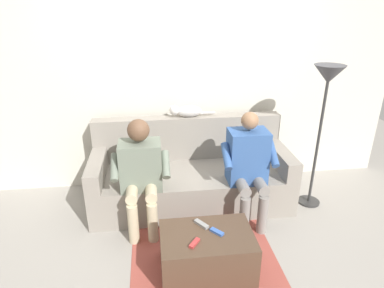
{
  "coord_description": "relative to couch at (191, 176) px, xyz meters",
  "views": [
    {
      "loc": [
        0.4,
        3.15,
        2.11
      ],
      "look_at": [
        0.0,
        -0.02,
        0.75
      ],
      "focal_mm": 31.28,
      "sensor_mm": 36.0,
      "label": 1
    }
  ],
  "objects": [
    {
      "name": "ground_plane",
      "position": [
        0.0,
        0.74,
        -0.3
      ],
      "size": [
        8.0,
        8.0,
        0.0
      ],
      "primitive_type": "plane",
      "color": "gray"
    },
    {
      "name": "back_wall",
      "position": [
        0.0,
        -0.51,
        1.04
      ],
      "size": [
        5.02,
        0.06,
        2.67
      ],
      "primitive_type": "cube",
      "color": "beige",
      "rests_on": "ground"
    },
    {
      "name": "couch",
      "position": [
        0.0,
        0.0,
        0.0
      ],
      "size": [
        2.14,
        0.86,
        0.91
      ],
      "color": "gray",
      "rests_on": "ground"
    },
    {
      "name": "coffee_table",
      "position": [
        0.0,
        1.11,
        -0.12
      ],
      "size": [
        0.76,
        0.51,
        0.37
      ],
      "color": "#4C3828",
      "rests_on": "ground"
    },
    {
      "name": "person_left_seated",
      "position": [
        -0.53,
        0.4,
        0.34
      ],
      "size": [
        0.54,
        0.52,
        1.14
      ],
      "color": "#335693",
      "rests_on": "ground"
    },
    {
      "name": "person_right_seated",
      "position": [
        0.53,
        0.4,
        0.33
      ],
      "size": [
        0.55,
        0.52,
        1.11
      ],
      "color": "slate",
      "rests_on": "ground"
    },
    {
      "name": "cat_on_backrest",
      "position": [
        0.01,
        -0.29,
        0.68
      ],
      "size": [
        0.51,
        0.14,
        0.14
      ],
      "color": "silver",
      "rests_on": "couch"
    },
    {
      "name": "remote_gray",
      "position": [
        0.03,
        0.99,
        0.08
      ],
      "size": [
        0.12,
        0.14,
        0.03
      ],
      "primitive_type": "cube",
      "rotation": [
        0.0,
        0.0,
        2.2
      ],
      "color": "gray",
      "rests_on": "coffee_table"
    },
    {
      "name": "remote_red",
      "position": [
        0.12,
        1.22,
        0.08
      ],
      "size": [
        0.1,
        0.12,
        0.02
      ],
      "primitive_type": "cube",
      "rotation": [
        0.0,
        0.0,
        4.07
      ],
      "color": "#B73333",
      "rests_on": "coffee_table"
    },
    {
      "name": "remote_blue",
      "position": [
        -0.08,
        1.1,
        0.08
      ],
      "size": [
        0.11,
        0.12,
        0.02
      ],
      "primitive_type": "cube",
      "rotation": [
        0.0,
        0.0,
        2.3
      ],
      "color": "#3860B7",
      "rests_on": "coffee_table"
    },
    {
      "name": "floor_rug",
      "position": [
        0.0,
        1.0,
        -0.3
      ],
      "size": [
        1.28,
        1.71,
        0.01
      ],
      "primitive_type": "cube",
      "color": "#9E473D",
      "rests_on": "ground"
    },
    {
      "name": "floor_lamp",
      "position": [
        -1.33,
        0.23,
        1.02
      ],
      "size": [
        0.3,
        0.3,
        1.55
      ],
      "color": "#2D2D2D",
      "rests_on": "ground"
    }
  ]
}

